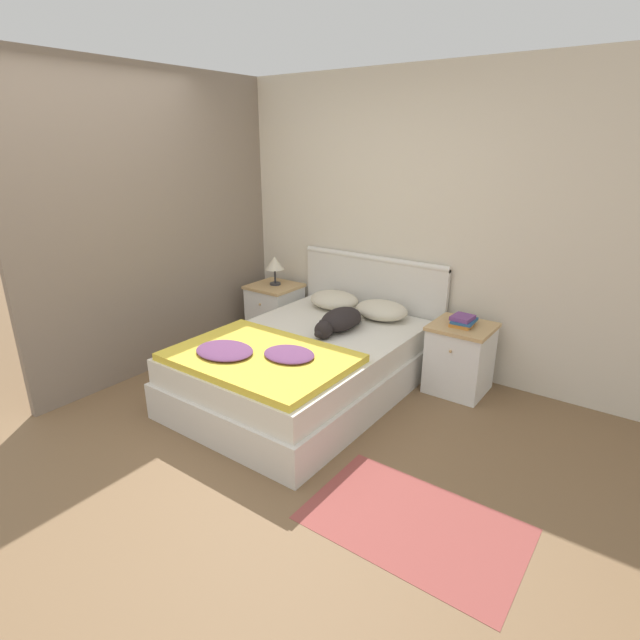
# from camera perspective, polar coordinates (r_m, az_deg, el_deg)

# --- Properties ---
(ground_plane) EXTENTS (16.00, 16.00, 0.00)m
(ground_plane) POSITION_cam_1_polar(r_m,az_deg,el_deg) (3.60, -12.98, -13.82)
(ground_plane) COLOR brown
(wall_back) EXTENTS (9.00, 0.06, 2.55)m
(wall_back) POSITION_cam_1_polar(r_m,az_deg,el_deg) (4.71, 5.81, 11.33)
(wall_back) COLOR beige
(wall_back) RESTS_ON ground_plane
(wall_side_left) EXTENTS (0.06, 3.10, 2.55)m
(wall_side_left) POSITION_cam_1_polar(r_m,az_deg,el_deg) (4.77, -15.55, 10.84)
(wall_side_left) COLOR gray
(wall_side_left) RESTS_ON ground_plane
(bed) EXTENTS (1.41, 2.04, 0.48)m
(bed) POSITION_cam_1_polar(r_m,az_deg,el_deg) (4.07, -1.70, -5.32)
(bed) COLOR silver
(bed) RESTS_ON ground_plane
(headboard) EXTENTS (1.49, 0.06, 0.97)m
(headboard) POSITION_cam_1_polar(r_m,az_deg,el_deg) (4.78, 5.92, 1.95)
(headboard) COLOR silver
(headboard) RESTS_ON ground_plane
(nightstand_left) EXTENTS (0.48, 0.47, 0.58)m
(nightstand_left) POSITION_cam_1_polar(r_m,az_deg,el_deg) (5.20, -5.16, 0.96)
(nightstand_left) COLOR white
(nightstand_left) RESTS_ON ground_plane
(nightstand_right) EXTENTS (0.48, 0.47, 0.58)m
(nightstand_right) POSITION_cam_1_polar(r_m,az_deg,el_deg) (4.24, 15.66, -4.19)
(nightstand_right) COLOR white
(nightstand_right) RESTS_ON ground_plane
(pillow_left) EXTENTS (0.48, 0.38, 0.16)m
(pillow_left) POSITION_cam_1_polar(r_m,az_deg,el_deg) (4.68, 1.64, 2.31)
(pillow_left) COLOR beige
(pillow_left) RESTS_ON bed
(pillow_right) EXTENTS (0.48, 0.38, 0.16)m
(pillow_right) POSITION_cam_1_polar(r_m,az_deg,el_deg) (4.43, 7.06, 1.13)
(pillow_right) COLOR beige
(pillow_right) RESTS_ON bed
(quilt) EXTENTS (1.27, 0.90, 0.10)m
(quilt) POSITION_cam_1_polar(r_m,az_deg,el_deg) (3.60, -7.01, -4.16)
(quilt) COLOR yellow
(quilt) RESTS_ON bed
(dog) EXTENTS (0.27, 0.64, 0.18)m
(dog) POSITION_cam_1_polar(r_m,az_deg,el_deg) (4.12, 2.21, -0.08)
(dog) COLOR black
(dog) RESTS_ON bed
(book_stack) EXTENTS (0.19, 0.23, 0.08)m
(book_stack) POSITION_cam_1_polar(r_m,az_deg,el_deg) (4.12, 16.01, -0.09)
(book_stack) COLOR orange
(book_stack) RESTS_ON nightstand_right
(table_lamp) EXTENTS (0.19, 0.19, 0.29)m
(table_lamp) POSITION_cam_1_polar(r_m,az_deg,el_deg) (5.07, -5.21, 6.39)
(table_lamp) COLOR #2D2D33
(table_lamp) RESTS_ON nightstand_left
(rug) EXTENTS (1.16, 0.73, 0.00)m
(rug) POSITION_cam_1_polar(r_m,az_deg,el_deg) (2.97, 10.68, -21.90)
(rug) COLOR #93423D
(rug) RESTS_ON ground_plane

